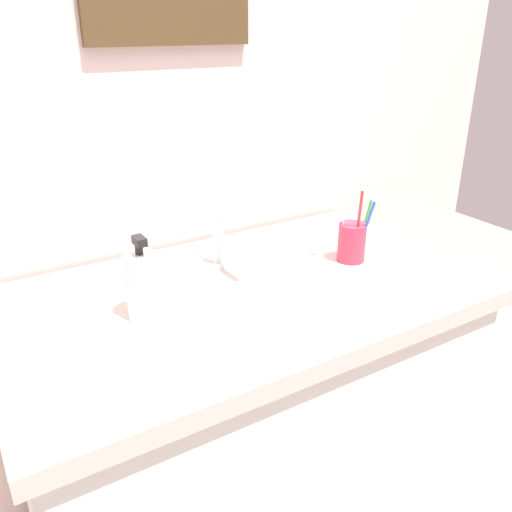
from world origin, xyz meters
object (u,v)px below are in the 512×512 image
at_px(faucet, 222,246).
at_px(soap_dispenser, 142,283).
at_px(toothbrush_green, 366,219).
at_px(toothbrush_blue, 368,222).
at_px(toothbrush_white, 344,217).
at_px(toothbrush_cup, 351,242).
at_px(toothbrush_red, 359,217).

distance_m(faucet, soap_dispenser, 0.27).
bearing_deg(soap_dispenser, faucet, 26.49).
height_order(faucet, toothbrush_green, toothbrush_green).
relative_size(toothbrush_blue, toothbrush_white, 0.92).
relative_size(toothbrush_cup, soap_dispenser, 0.55).
distance_m(toothbrush_blue, toothbrush_white, 0.06).
height_order(toothbrush_green, toothbrush_blue, toothbrush_blue).
xyz_separation_m(toothbrush_blue, toothbrush_white, (-0.04, 0.04, 0.01)).
bearing_deg(toothbrush_green, toothbrush_blue, -125.53).
bearing_deg(toothbrush_cup, toothbrush_green, -12.93).
bearing_deg(toothbrush_white, toothbrush_red, -55.32).
xyz_separation_m(toothbrush_cup, soap_dispenser, (-0.54, 0.00, 0.03)).
relative_size(faucet, toothbrush_red, 0.77).
xyz_separation_m(toothbrush_blue, soap_dispenser, (-0.56, 0.04, -0.03)).
bearing_deg(faucet, soap_dispenser, -153.51).
xyz_separation_m(faucet, toothbrush_blue, (0.31, -0.16, 0.05)).
bearing_deg(toothbrush_red, toothbrush_blue, -22.06).
bearing_deg(toothbrush_red, toothbrush_cup, 82.65).
height_order(faucet, soap_dispenser, soap_dispenser).
relative_size(faucet, toothbrush_blue, 0.89).
relative_size(toothbrush_green, toothbrush_white, 0.88).
bearing_deg(toothbrush_blue, toothbrush_red, 157.94).
bearing_deg(toothbrush_white, soap_dispenser, -179.72).
xyz_separation_m(toothbrush_red, toothbrush_white, (-0.02, 0.03, -0.01)).
bearing_deg(soap_dispenser, toothbrush_blue, -3.69).
bearing_deg(toothbrush_white, toothbrush_blue, -42.83).
relative_size(toothbrush_cup, toothbrush_white, 0.49).
xyz_separation_m(toothbrush_red, toothbrush_blue, (0.02, -0.01, -0.02)).
relative_size(toothbrush_green, toothbrush_blue, 0.96).
bearing_deg(toothbrush_white, toothbrush_cup, -13.72).
bearing_deg(toothbrush_blue, faucet, 153.20).
bearing_deg(toothbrush_cup, soap_dispenser, 179.65).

